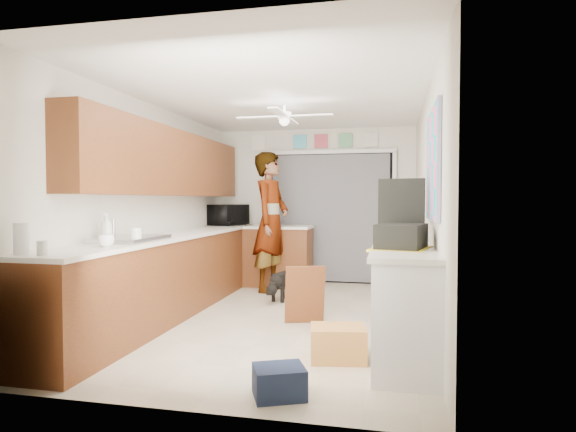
{
  "coord_description": "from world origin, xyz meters",
  "views": [
    {
      "loc": [
        1.24,
        -5.31,
        1.35
      ],
      "look_at": [
        0.0,
        0.4,
        1.15
      ],
      "focal_mm": 30.0,
      "sensor_mm": 36.0,
      "label": 1
    }
  ],
  "objects_px": {
    "paper_towel_roll": "(21,239)",
    "cardboard_box": "(338,343)",
    "soap_bottle": "(107,228)",
    "navy_crate": "(279,382)",
    "cup": "(106,241)",
    "man": "(271,222)",
    "microwave": "(229,215)",
    "suitcase": "(401,236)",
    "dog": "(283,285)"
  },
  "relations": [
    {
      "from": "paper_towel_roll",
      "to": "cardboard_box",
      "type": "xyz_separation_m",
      "value": [
        2.26,
        0.94,
        -0.92
      ]
    },
    {
      "from": "soap_bottle",
      "to": "navy_crate",
      "type": "distance_m",
      "value": 2.28
    },
    {
      "from": "soap_bottle",
      "to": "cup",
      "type": "distance_m",
      "value": 0.39
    },
    {
      "from": "cup",
      "to": "man",
      "type": "height_order",
      "value": "man"
    },
    {
      "from": "navy_crate",
      "to": "cardboard_box",
      "type": "bearing_deg",
      "value": 69.72
    },
    {
      "from": "microwave",
      "to": "cardboard_box",
      "type": "xyz_separation_m",
      "value": [
        2.11,
        -3.27,
        -0.96
      ]
    },
    {
      "from": "cup",
      "to": "suitcase",
      "type": "xyz_separation_m",
      "value": [
        2.5,
        0.48,
        0.05
      ]
    },
    {
      "from": "soap_bottle",
      "to": "navy_crate",
      "type": "bearing_deg",
      "value": -25.13
    },
    {
      "from": "paper_towel_roll",
      "to": "man",
      "type": "height_order",
      "value": "man"
    },
    {
      "from": "suitcase",
      "to": "paper_towel_roll",
      "type": "bearing_deg",
      "value": -143.72
    },
    {
      "from": "suitcase",
      "to": "navy_crate",
      "type": "relative_size",
      "value": 1.39
    },
    {
      "from": "cup",
      "to": "cardboard_box",
      "type": "bearing_deg",
      "value": 8.27
    },
    {
      "from": "paper_towel_roll",
      "to": "suitcase",
      "type": "bearing_deg",
      "value": 22.02
    },
    {
      "from": "soap_bottle",
      "to": "paper_towel_roll",
      "type": "distance_m",
      "value": 0.98
    },
    {
      "from": "soap_bottle",
      "to": "suitcase",
      "type": "bearing_deg",
      "value": 3.18
    },
    {
      "from": "microwave",
      "to": "paper_towel_roll",
      "type": "distance_m",
      "value": 4.21
    },
    {
      "from": "cardboard_box",
      "to": "man",
      "type": "xyz_separation_m",
      "value": [
        -1.31,
        2.86,
        0.88
      ]
    },
    {
      "from": "suitcase",
      "to": "cardboard_box",
      "type": "relative_size",
      "value": 1.04
    },
    {
      "from": "paper_towel_roll",
      "to": "navy_crate",
      "type": "xyz_separation_m",
      "value": [
        1.95,
        0.1,
        -0.95
      ]
    },
    {
      "from": "microwave",
      "to": "cardboard_box",
      "type": "bearing_deg",
      "value": -131.12
    },
    {
      "from": "man",
      "to": "soap_bottle",
      "type": "bearing_deg",
      "value": 171.82
    },
    {
      "from": "soap_bottle",
      "to": "dog",
      "type": "height_order",
      "value": "soap_bottle"
    },
    {
      "from": "cardboard_box",
      "to": "man",
      "type": "relative_size",
      "value": 0.22
    },
    {
      "from": "microwave",
      "to": "soap_bottle",
      "type": "distance_m",
      "value": 3.23
    },
    {
      "from": "dog",
      "to": "soap_bottle",
      "type": "bearing_deg",
      "value": -102.85
    },
    {
      "from": "soap_bottle",
      "to": "dog",
      "type": "relative_size",
      "value": 0.53
    },
    {
      "from": "dog",
      "to": "cardboard_box",
      "type": "bearing_deg",
      "value": -50.56
    },
    {
      "from": "soap_bottle",
      "to": "cardboard_box",
      "type": "distance_m",
      "value": 2.37
    },
    {
      "from": "paper_towel_roll",
      "to": "man",
      "type": "distance_m",
      "value": 3.92
    },
    {
      "from": "soap_bottle",
      "to": "cardboard_box",
      "type": "relative_size",
      "value": 0.61
    },
    {
      "from": "suitcase",
      "to": "man",
      "type": "relative_size",
      "value": 0.23
    },
    {
      "from": "navy_crate",
      "to": "man",
      "type": "distance_m",
      "value": 3.94
    },
    {
      "from": "cardboard_box",
      "to": "dog",
      "type": "height_order",
      "value": "dog"
    },
    {
      "from": "man",
      "to": "dog",
      "type": "height_order",
      "value": "man"
    },
    {
      "from": "microwave",
      "to": "cup",
      "type": "height_order",
      "value": "microwave"
    },
    {
      "from": "paper_towel_roll",
      "to": "cardboard_box",
      "type": "bearing_deg",
      "value": 22.49
    },
    {
      "from": "microwave",
      "to": "paper_towel_roll",
      "type": "relative_size",
      "value": 2.52
    },
    {
      "from": "man",
      "to": "dog",
      "type": "xyz_separation_m",
      "value": [
        0.32,
        -0.63,
        -0.82
      ]
    },
    {
      "from": "cardboard_box",
      "to": "dog",
      "type": "relative_size",
      "value": 0.86
    },
    {
      "from": "cup",
      "to": "cardboard_box",
      "type": "height_order",
      "value": "cup"
    },
    {
      "from": "cardboard_box",
      "to": "navy_crate",
      "type": "distance_m",
      "value": 0.89
    },
    {
      "from": "paper_towel_roll",
      "to": "microwave",
      "type": "bearing_deg",
      "value": 87.97
    },
    {
      "from": "navy_crate",
      "to": "dog",
      "type": "xyz_separation_m",
      "value": [
        -0.68,
        3.07,
        0.1
      ]
    },
    {
      "from": "suitcase",
      "to": "dog",
      "type": "xyz_separation_m",
      "value": [
        -1.51,
        2.05,
        -0.83
      ]
    },
    {
      "from": "soap_bottle",
      "to": "cup",
      "type": "xyz_separation_m",
      "value": [
        0.2,
        -0.33,
        -0.09
      ]
    },
    {
      "from": "cup",
      "to": "soap_bottle",
      "type": "bearing_deg",
      "value": 121.42
    },
    {
      "from": "navy_crate",
      "to": "man",
      "type": "xyz_separation_m",
      "value": [
        -1.0,
        3.7,
        0.92
      ]
    },
    {
      "from": "soap_bottle",
      "to": "cardboard_box",
      "type": "xyz_separation_m",
      "value": [
        2.18,
        -0.04,
        -0.94
      ]
    },
    {
      "from": "microwave",
      "to": "dog",
      "type": "distance_m",
      "value": 1.77
    },
    {
      "from": "navy_crate",
      "to": "dog",
      "type": "relative_size",
      "value": 0.65
    }
  ]
}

